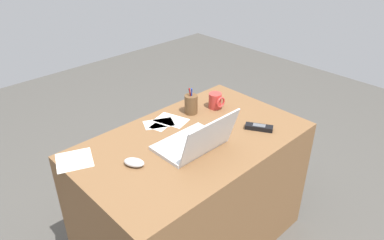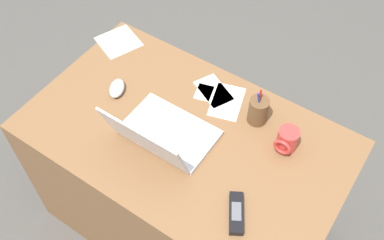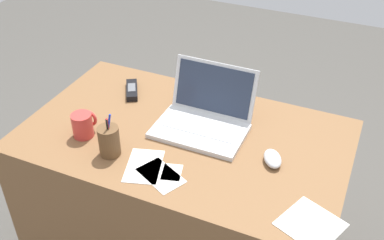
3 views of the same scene
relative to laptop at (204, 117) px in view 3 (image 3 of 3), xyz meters
name	(u,v)px [view 3 (image 3 of 3)]	position (x,y,z in m)	size (l,w,h in m)	color
desk	(185,203)	(-0.05, -0.07, -0.40)	(1.17, 0.70, 0.71)	brown
laptop	(204,117)	(0.00, 0.00, 0.00)	(0.33, 0.28, 0.21)	silver
computer_mouse	(273,159)	(0.29, -0.10, -0.03)	(0.06, 0.10, 0.03)	silver
coffee_mug_white	(83,125)	(-0.38, -0.22, 0.00)	(0.07, 0.09, 0.09)	#C63833
cordless_phone	(132,90)	(-0.36, 0.10, -0.03)	(0.11, 0.14, 0.03)	black
pen_holder	(109,141)	(-0.23, -0.28, 0.01)	(0.07, 0.07, 0.16)	brown
paper_note_near_laptop	(144,166)	(-0.10, -0.29, -0.04)	(0.11, 0.17, 0.00)	white
paper_note_left	(311,224)	(0.46, -0.32, -0.04)	(0.16, 0.16, 0.00)	white
paper_note_right	(161,175)	(-0.02, -0.31, -0.04)	(0.16, 0.10, 0.00)	white
paper_note_front	(172,172)	(0.00, -0.28, -0.04)	(0.06, 0.08, 0.00)	white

